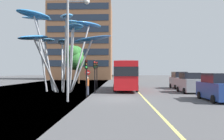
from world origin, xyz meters
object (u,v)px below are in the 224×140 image
at_px(traffic_light_island_mid, 97,69).
at_px(car_parked_near, 217,88).
at_px(leaf_sculpture, 61,34).
at_px(no_entry_sign, 88,77).
at_px(car_parked_mid, 190,83).
at_px(pedestrian, 87,86).
at_px(traffic_light_kerb_near, 86,70).
at_px(traffic_light_kerb_far, 95,70).
at_px(red_bus, 126,74).
at_px(street_lamp, 73,36).
at_px(car_parked_far, 179,81).

height_order(traffic_light_island_mid, car_parked_near, traffic_light_island_mid).
height_order(leaf_sculpture, no_entry_sign, leaf_sculpture).
xyz_separation_m(car_parked_near, car_parked_mid, (0.03, 6.70, 0.02)).
relative_size(car_parked_near, pedestrian, 2.47).
height_order(traffic_light_kerb_near, no_entry_sign, traffic_light_kerb_near).
distance_m(leaf_sculpture, traffic_light_kerb_far, 6.18).
bearing_deg(car_parked_near, traffic_light_island_mid, 133.55).
xyz_separation_m(red_bus, traffic_light_island_mid, (-3.77, 1.13, 0.61)).
xyz_separation_m(traffic_light_kerb_near, street_lamp, (-0.68, -2.59, 2.60)).
bearing_deg(street_lamp, traffic_light_island_mid, 86.91).
bearing_deg(pedestrian, street_lamp, -95.11).
xyz_separation_m(traffic_light_island_mid, pedestrian, (-0.22, -7.18, -1.72)).
height_order(red_bus, car_parked_far, red_bus).
relative_size(traffic_light_island_mid, pedestrian, 2.02).
distance_m(car_parked_mid, street_lamp, 14.15).
xyz_separation_m(car_parked_far, pedestrian, (-11.33, -8.42, -0.17)).
xyz_separation_m(traffic_light_kerb_far, car_parked_far, (10.76, 6.93, -1.42)).
relative_size(red_bus, car_parked_far, 2.43).
bearing_deg(car_parked_far, traffic_light_kerb_near, -136.13).
relative_size(red_bus, traffic_light_island_mid, 2.89).
distance_m(car_parked_mid, car_parked_far, 5.74).
xyz_separation_m(car_parked_mid, street_lamp, (-11.30, -7.52, 4.00)).
distance_m(car_parked_near, no_entry_sign, 13.07).
distance_m(car_parked_near, car_parked_far, 12.43).
height_order(red_bus, traffic_light_kerb_near, red_bus).
bearing_deg(car_parked_near, no_entry_sign, 149.13).
relative_size(traffic_light_kerb_near, traffic_light_island_mid, 0.93).
bearing_deg(leaf_sculpture, traffic_light_kerb_near, -56.11).
xyz_separation_m(leaf_sculpture, car_parked_mid, (14.42, -0.72, -5.63)).
xyz_separation_m(traffic_light_kerb_far, car_parked_near, (10.27, -5.48, -1.47)).
bearing_deg(car_parked_far, traffic_light_island_mid, -173.64).
height_order(traffic_light_kerb_near, street_lamp, street_lamp).
relative_size(street_lamp, no_entry_sign, 3.16).
bearing_deg(car_parked_near, traffic_light_kerb_near, 170.56).
xyz_separation_m(pedestrian, no_entry_sign, (-0.36, 2.70, 0.77)).
relative_size(traffic_light_island_mid, car_parked_near, 0.82).
distance_m(traffic_light_island_mid, no_entry_sign, 4.62).
distance_m(car_parked_far, pedestrian, 14.12).
distance_m(traffic_light_island_mid, car_parked_far, 11.29).
relative_size(traffic_light_kerb_near, car_parked_mid, 0.86).
distance_m(traffic_light_kerb_near, street_lamp, 3.73).
bearing_deg(no_entry_sign, street_lamp, -90.54).
xyz_separation_m(car_parked_far, no_entry_sign, (-11.69, -5.72, 0.60)).
xyz_separation_m(red_bus, car_parked_far, (7.35, 2.37, -0.94)).
xyz_separation_m(street_lamp, pedestrian, (0.43, 4.82, -4.13)).
distance_m(traffic_light_kerb_far, car_parked_far, 12.88).
bearing_deg(street_lamp, car_parked_near, 4.19).
bearing_deg(no_entry_sign, pedestrian, -82.40).
height_order(traffic_light_island_mid, car_parked_mid, traffic_light_island_mid).
relative_size(car_parked_mid, car_parked_far, 0.91).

